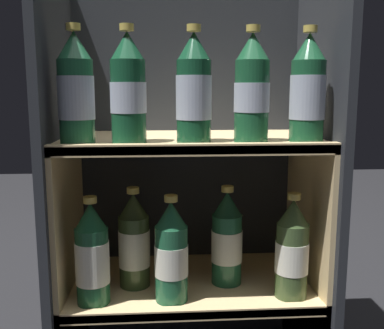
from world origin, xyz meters
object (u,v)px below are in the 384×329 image
Objects in this scene: bottle_lower_front_1 at (171,254)px; bottle_lower_back_0 at (134,242)px; bottle_lower_back_1 at (227,240)px; bottle_upper_front_0 at (76,91)px; bottle_upper_front_4 at (308,91)px; bottle_upper_front_2 at (193,91)px; bottle_upper_front_3 at (252,90)px; bottle_upper_front_1 at (128,91)px; bottle_lower_front_0 at (92,256)px; bottle_lower_front_2 at (292,251)px.

bottle_lower_front_1 is 0.12m from bottle_lower_back_0.
bottle_lower_back_1 is (0.14, 0.08, -0.00)m from bottle_lower_front_1.
bottle_upper_front_4 is at bearing -0.00° from bottle_upper_front_0.
bottle_upper_front_2 is 0.13m from bottle_upper_front_3.
bottle_lower_front_1 is 0.16m from bottle_lower_back_1.
bottle_upper_front_1 is 0.37m from bottle_lower_front_1.
bottle_upper_front_1 is at bearing -0.00° from bottle_upper_front_0.
bottle_lower_back_1 is (0.22, 0.00, 0.00)m from bottle_lower_back_0.
bottle_lower_back_1 is at bearing 113.72° from bottle_upper_front_3.
bottle_lower_back_0 is (0.09, 0.08, 0.00)m from bottle_lower_front_0.
bottle_lower_front_1 is 1.00× the size of bottle_lower_front_2.
bottle_upper_front_3 is at bearing -0.00° from bottle_lower_front_0.
bottle_upper_front_3 is at bearing -66.28° from bottle_lower_back_1.
bottle_upper_front_3 is 0.37m from bottle_lower_back_1.
bottle_lower_back_1 is (0.22, 0.08, -0.36)m from bottle_upper_front_1.
bottle_upper_front_3 reaches higher than bottle_lower_back_1.
bottle_lower_back_0 is (-0.09, 0.08, -0.00)m from bottle_lower_front_1.
bottle_upper_front_1 reaches higher than bottle_lower_back_1.
bottle_lower_front_1 is (-0.05, -0.00, -0.36)m from bottle_upper_front_2.
bottle_upper_front_4 is (0.38, 0.00, -0.00)m from bottle_upper_front_1.
bottle_lower_front_2 is at bearing -0.00° from bottle_upper_front_0.
bottle_lower_front_0 is 1.00× the size of bottle_lower_front_1.
bottle_lower_front_2 and bottle_lower_back_1 have the same top height.
bottle_upper_front_0 is 0.49m from bottle_upper_front_4.
bottle_upper_front_3 is 0.40m from bottle_lower_front_1.
bottle_lower_front_2 is at bearing 0.00° from bottle_upper_front_2.
bottle_upper_front_0 is at bearing -165.90° from bottle_lower_back_1.
bottle_upper_front_4 is at bearing -12.30° from bottle_lower_back_0.
bottle_upper_front_1 is at bearing -89.82° from bottle_lower_back_0.
bottle_upper_front_0 is 0.41m from bottle_lower_front_1.
bottle_upper_front_3 is at bearing -0.00° from bottle_upper_front_0.
bottle_upper_front_0 is 0.50m from bottle_lower_back_1.
bottle_upper_front_3 is at bearing -17.70° from bottle_lower_back_0.
bottle_upper_front_2 is at bearing -0.00° from bottle_upper_front_0.
bottle_lower_front_2 is at bearing 0.00° from bottle_lower_front_1.
bottle_lower_back_0 is at bearing 90.18° from bottle_upper_front_1.
bottle_lower_back_0 is (-0.38, 0.08, -0.36)m from bottle_upper_front_4.
bottle_upper_front_2 is 1.00× the size of bottle_lower_front_2.
bottle_upper_front_3 is (0.37, -0.00, 0.00)m from bottle_upper_front_0.
bottle_lower_back_0 is (0.11, 0.08, -0.36)m from bottle_upper_front_0.
bottle_lower_front_1 is 1.00× the size of bottle_lower_back_0.
bottle_lower_back_0 is 1.00× the size of bottle_lower_back_1.
bottle_upper_front_2 is at bearing 180.00° from bottle_upper_front_4.
bottle_lower_front_0 is 0.18m from bottle_lower_front_1.
bottle_upper_front_1 and bottle_upper_front_3 have the same top height.
bottle_lower_front_1 is at bearing -0.00° from bottle_upper_front_0.
bottle_lower_back_1 is at bearing 31.29° from bottle_lower_front_1.
bottle_lower_front_2 is (0.10, 0.00, -0.36)m from bottle_upper_front_3.
bottle_upper_front_1 is at bearing 180.00° from bottle_upper_front_3.
bottle_upper_front_1 is 0.37m from bottle_lower_back_0.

